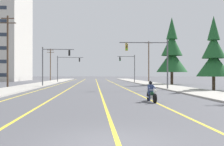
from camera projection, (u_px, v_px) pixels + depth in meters
ground_plane at (112, 144)px, 7.31m from camera, size 400.00×400.00×0.00m
lane_stripe_center at (97, 84)px, 52.22m from camera, size 0.16×100.00×0.01m
lane_stripe_left at (77, 84)px, 51.95m from camera, size 0.16×100.00×0.01m
lane_stripe_right at (115, 84)px, 52.46m from camera, size 0.16×100.00×0.01m
lane_stripe_far_left at (60, 84)px, 51.72m from camera, size 0.16×100.00×0.01m
sidewalk_kerb_right at (154, 84)px, 47.93m from camera, size 4.40×110.00×0.14m
sidewalk_kerb_left at (38, 85)px, 46.51m from camera, size 4.40×110.00×0.14m
motorcycle_with_rider at (151, 93)px, 18.53m from camera, size 0.70×2.19×1.46m
traffic_signal_near_right at (153, 56)px, 32.63m from camera, size 6.09×0.41×6.20m
traffic_signal_near_left at (52, 60)px, 41.52m from camera, size 4.98×0.50×6.20m
traffic_signal_mid_right at (130, 65)px, 58.61m from camera, size 3.95×0.40×6.20m
traffic_signal_mid_left at (65, 65)px, 61.85m from camera, size 6.08×0.69×6.20m
utility_pole_left_near at (8, 49)px, 37.73m from camera, size 2.34×0.26×10.33m
utility_pole_right_far at (149, 61)px, 64.87m from camera, size 1.99×0.26×10.00m
utility_pole_left_far at (50, 63)px, 76.80m from camera, size 2.17×0.26×9.33m
conifer_tree_right_verge_near at (214, 56)px, 31.50m from camera, size 4.06×4.06×8.93m
conifer_tree_right_verge_far at (172, 54)px, 48.47m from camera, size 5.65×5.65×12.43m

